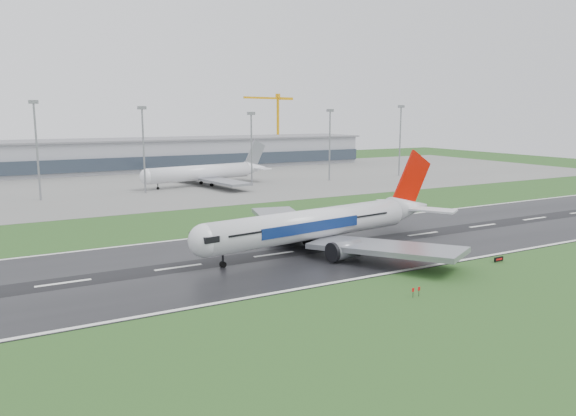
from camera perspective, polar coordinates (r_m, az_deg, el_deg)
ground at (r=122.17m, az=6.90°, el=-3.69°), size 520.00×520.00×0.00m
runway at (r=122.16m, az=6.90°, el=-3.66°), size 400.00×45.00×0.10m
apron at (r=233.73m, az=-11.24°, el=2.64°), size 400.00×130.00×0.08m
terminal at (r=290.56m, az=-14.90°, el=5.34°), size 240.00×36.00×15.00m
main_airliner at (r=115.61m, az=4.10°, el=0.42°), size 71.78×69.18×18.90m
parked_airliner at (r=220.54m, az=-8.63°, el=4.50°), size 65.07×61.80×16.80m
tower_crane at (r=334.89m, az=-1.05°, el=8.38°), size 39.13×15.06×40.36m
runway_sign at (r=113.85m, az=21.02°, el=-5.01°), size 2.31×0.66×1.04m
floodmast_1 at (r=197.27m, az=-24.58°, el=5.23°), size 0.64×0.64×31.40m
floodmast_2 at (r=202.85m, az=-14.74°, el=5.65°), size 0.64×0.64×29.73m
floodmast_3 at (r=217.07m, az=-3.81°, el=5.95°), size 0.64×0.64×27.80m
floodmast_4 at (r=234.78m, az=4.35°, el=6.37°), size 0.64×0.64×29.02m
floodmast_5 at (r=257.57m, az=11.55°, el=6.71°), size 0.64×0.64×30.90m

